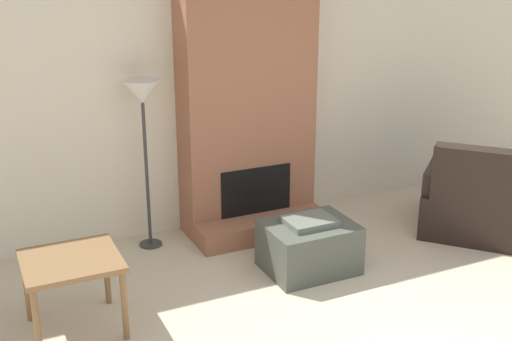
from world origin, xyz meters
TOP-DOWN VIEW (x-y plane):
  - wall_back at (0.00, 2.92)m, footprint 7.66×0.06m
  - fireplace at (0.00, 2.68)m, footprint 1.27×0.71m
  - ottoman at (0.07, 1.62)m, footprint 0.73×0.58m
  - armchair at (1.91, 1.63)m, footprint 1.40×1.39m
  - side_table at (-1.88, 1.52)m, footprint 0.66×0.62m
  - floor_lamp_left at (-1.00, 2.65)m, footprint 0.33×0.33m

SIDE VIEW (x-z plane):
  - ottoman at x=0.07m, z-range -0.02..0.45m
  - armchair at x=1.91m, z-range -0.17..0.75m
  - side_table at x=-1.88m, z-range 0.20..0.76m
  - fireplace at x=0.00m, z-range -0.07..2.53m
  - wall_back at x=0.00m, z-range 0.00..2.60m
  - floor_lamp_left at x=-1.00m, z-range 0.58..2.11m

